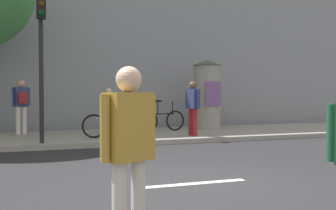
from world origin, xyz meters
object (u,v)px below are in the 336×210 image
object	(u,v)px
pedestrian_with_backpack	(21,102)
bicycle_leaning	(162,120)
pedestrian_near_pole	(108,107)
bicycle_upright	(111,125)
traffic_light	(41,40)
poster_column	(207,94)
pedestrian_in_red_top	(129,144)
pedestrian_tallest	(193,104)

from	to	relation	value
pedestrian_with_backpack	bicycle_leaning	size ratio (longest dim) A/B	1.01
pedestrian_near_pole	bicycle_upright	distance (m)	1.54
traffic_light	poster_column	bearing A→B (deg)	23.49
pedestrian_in_red_top	pedestrian_with_backpack	world-z (taller)	pedestrian_with_backpack
traffic_light	pedestrian_tallest	world-z (taller)	traffic_light
poster_column	bicycle_leaning	distance (m)	2.18
pedestrian_with_backpack	traffic_light	bearing A→B (deg)	-80.29
pedestrian_tallest	bicycle_leaning	size ratio (longest dim) A/B	0.97
traffic_light	pedestrian_with_backpack	size ratio (longest dim) A/B	2.28
pedestrian_tallest	bicycle_upright	world-z (taller)	pedestrian_tallest
pedestrian_tallest	poster_column	bearing A→B (deg)	54.91
pedestrian_in_red_top	pedestrian_with_backpack	size ratio (longest dim) A/B	0.99
poster_column	bicycle_leaning	size ratio (longest dim) A/B	1.46
poster_column	pedestrian_in_red_top	distance (m)	11.97
poster_column	pedestrian_in_red_top	size ratio (longest dim) A/B	1.45
poster_column	pedestrian_in_red_top	bearing A→B (deg)	-118.70
poster_column	pedestrian_tallest	world-z (taller)	poster_column
traffic_light	bicycle_leaning	distance (m)	5.27
pedestrian_tallest	bicycle_upright	bearing A→B (deg)	175.69
pedestrian_tallest	bicycle_upright	distance (m)	2.64
traffic_light	pedestrian_near_pole	bearing A→B (deg)	43.90
pedestrian_in_red_top	pedestrian_near_pole	xyz separation A→B (m)	(1.89, 9.99, -0.01)
poster_column	pedestrian_near_pole	bearing A→B (deg)	-172.62
poster_column	pedestrian_with_backpack	distance (m)	6.57
pedestrian_near_pole	pedestrian_with_backpack	distance (m)	2.80
pedestrian_in_red_top	bicycle_upright	bearing A→B (deg)	78.82
poster_column	traffic_light	bearing A→B (deg)	-156.51
pedestrian_tallest	pedestrian_near_pole	bearing A→B (deg)	145.17
pedestrian_tallest	pedestrian_near_pole	world-z (taller)	pedestrian_tallest
pedestrian_in_red_top	bicycle_upright	world-z (taller)	pedestrian_in_red_top
pedestrian_tallest	bicycle_leaning	xyz separation A→B (m)	(-0.43, 1.72, -0.62)
traffic_light	poster_column	world-z (taller)	traffic_light
pedestrian_in_red_top	pedestrian_near_pole	world-z (taller)	pedestrian_in_red_top
pedestrian_near_pole	bicycle_leaning	xyz separation A→B (m)	(1.92, 0.08, -0.50)
traffic_light	pedestrian_near_pole	xyz separation A→B (m)	(2.23, 2.15, -1.85)
pedestrian_tallest	pedestrian_near_pole	distance (m)	2.87
pedestrian_tallest	traffic_light	bearing A→B (deg)	-173.68
bicycle_upright	pedestrian_in_red_top	bearing A→B (deg)	-101.18
pedestrian_in_red_top	pedestrian_tallest	distance (m)	9.37
pedestrian_tallest	pedestrian_near_pole	size ratio (longest dim) A/B	1.13
pedestrian_in_red_top	pedestrian_with_backpack	bearing A→B (deg)	94.40
poster_column	pedestrian_near_pole	size ratio (longest dim) A/B	1.70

